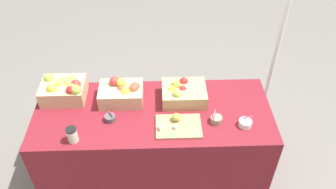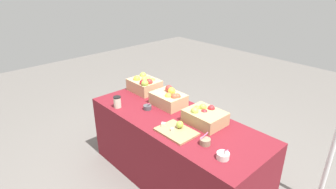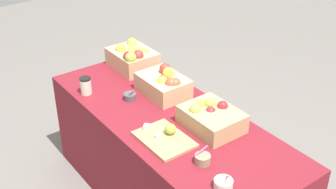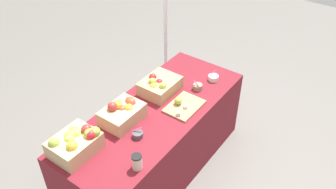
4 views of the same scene
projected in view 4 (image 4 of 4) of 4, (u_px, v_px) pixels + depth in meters
The scene contains 11 objects.
ground_plane at pixel (156, 167), 3.52m from camera, with size 10.00×10.00×0.00m, color slate.
table at pixel (156, 141), 3.29m from camera, with size 1.90×0.76×0.74m, color maroon.
apple_crate_left at pixel (76, 142), 2.64m from camera, with size 0.35×0.28×0.20m.
apple_crate_middle at pixel (123, 113), 2.93m from camera, with size 0.35×0.25×0.20m.
apple_crate_right at pixel (159, 85), 3.25m from camera, with size 0.36×0.28×0.17m.
cutting_board_front at pixel (183, 105), 3.10m from camera, with size 0.35×0.25×0.08m.
sample_bowl_near at pixel (198, 87), 3.30m from camera, with size 0.09×0.09×0.10m.
sample_bowl_mid at pixel (213, 78), 3.42m from camera, with size 0.10×0.10×0.10m.
sample_bowl_far at pixel (138, 134), 2.80m from camera, with size 0.08×0.09×0.09m.
coffee_cup at pixel (137, 162), 2.53m from camera, with size 0.08×0.08×0.12m.
tent_pole at pixel (166, 16), 4.04m from camera, with size 0.04×0.04×1.93m, color white.
Camera 4 is at (-1.83, -1.46, 2.73)m, focal length 37.74 mm.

